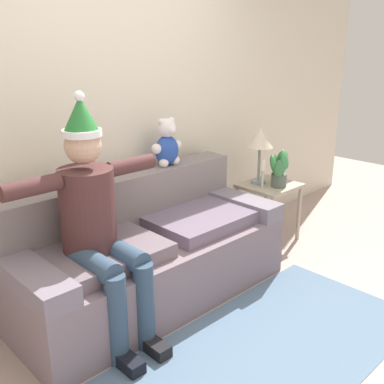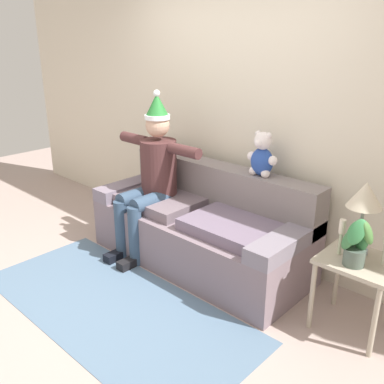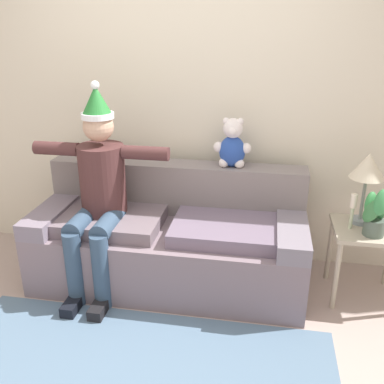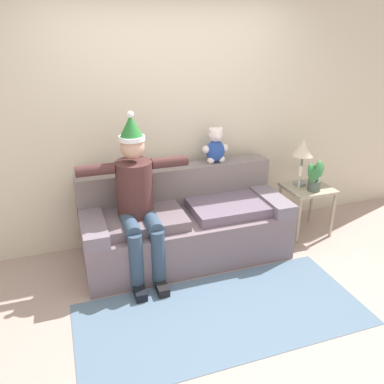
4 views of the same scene
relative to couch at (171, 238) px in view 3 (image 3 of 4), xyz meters
name	(u,v)px [view 3 (image 3 of 4)]	position (x,y,z in m)	size (l,w,h in m)	color
ground_plane	(133,371)	(0.00, -1.04, -0.34)	(10.00, 10.00, 0.00)	#AC968D
back_wall	(182,98)	(0.00, 0.51, 1.01)	(7.00, 0.10, 2.70)	beige
couch	(171,238)	(0.00, 0.00, 0.00)	(2.04, 0.86, 0.88)	slate
person_seated	(98,189)	(-0.50, -0.17, 0.44)	(1.02, 0.77, 1.54)	#4B2A2A
teddy_bear	(232,145)	(0.44, 0.26, 0.70)	(0.29, 0.17, 0.38)	#2748A2
side_table	(368,240)	(1.45, -0.01, 0.12)	(0.50, 0.46, 0.56)	#ACA18C
table_lamp	(368,169)	(1.39, 0.08, 0.62)	(0.24, 0.24, 0.52)	gray
potted_plant	(377,212)	(1.45, -0.11, 0.38)	(0.25, 0.23, 0.36)	#4D5D52
candle_tall	(353,206)	(1.31, -0.03, 0.38)	(0.04, 0.04, 0.26)	beige
area_rug	(134,369)	(0.00, -1.03, -0.34)	(2.39, 1.07, 0.01)	slate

